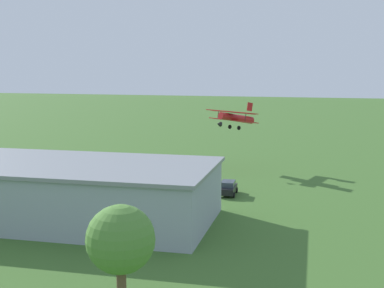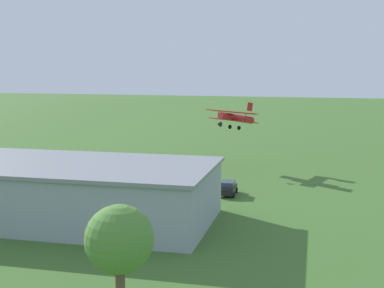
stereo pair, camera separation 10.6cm
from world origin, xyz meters
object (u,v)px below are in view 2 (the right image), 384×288
person_at_fence_line (164,183)px  hangar (69,191)px  person_crossing_taxiway (151,181)px  person_walking_on_apron (61,175)px  biplane (235,118)px  car_blue (21,178)px  person_beside_truck (145,177)px  person_near_hangar_door (214,181)px  tree_behind_hangar_left (119,241)px  car_black (228,188)px

person_at_fence_line → hangar: bearing=71.7°
person_crossing_taxiway → person_walking_on_apron: (13.28, -0.53, -0.03)m
person_at_fence_line → person_walking_on_apron: 15.20m
biplane → hangar: bearing=70.9°
car_blue → person_beside_truck: car_blue is taller
person_crossing_taxiway → person_near_hangar_door: bearing=-162.8°
person_beside_truck → person_walking_on_apron: person_walking_on_apron is taller
person_near_hangar_door → hangar: bearing=58.9°
hangar → person_at_fence_line: (-4.99, -15.08, -2.10)m
person_crossing_taxiway → person_walking_on_apron: bearing=-2.3°
car_blue → person_beside_truck: size_ratio=2.58×
hangar → person_beside_truck: hangar is taller
person_beside_truck → biplane: bearing=-124.9°
hangar → person_walking_on_apron: (10.18, -16.06, -2.06)m
person_at_fence_line → person_crossing_taxiway: 1.95m
person_at_fence_line → tree_behind_hangar_left: 38.90m
hangar → person_beside_truck: size_ratio=17.55×
person_crossing_taxiway → person_walking_on_apron: person_crossing_taxiway is taller
hangar → biplane: (-10.88, -31.46, 4.84)m
person_at_fence_line → person_walking_on_apron: (15.17, -0.98, 0.03)m
car_black → car_blue: (27.34, 1.96, 0.02)m
person_at_fence_line → person_crossing_taxiway: person_crossing_taxiway is taller
car_blue → hangar: bearing=138.4°
person_walking_on_apron → person_crossing_taxiway: bearing=177.7°
hangar → person_crossing_taxiway: bearing=-101.3°
biplane → tree_behind_hangar_left: biplane is taller
biplane → person_crossing_taxiway: 19.01m
person_near_hangar_door → person_beside_truck: person_near_hangar_door is taller
biplane → person_crossing_taxiway: size_ratio=4.91×
person_walking_on_apron → hangar: bearing=122.4°
hangar → car_black: (-13.35, -14.39, -2.06)m
car_blue → tree_behind_hangar_left: (-29.09, 34.51, 5.47)m
car_black → person_at_fence_line: car_black is taller
car_black → tree_behind_hangar_left: 36.92m
car_blue → person_near_hangar_door: bearing=-167.5°
person_crossing_taxiway → person_near_hangar_door: (-7.70, -2.39, -0.03)m
person_at_fence_line → person_near_hangar_door: (-5.81, -2.84, 0.03)m
car_blue → person_crossing_taxiway: 17.37m
person_near_hangar_door → person_walking_on_apron: same height
biplane → tree_behind_hangar_left: size_ratio=1.05×
person_at_fence_line → tree_behind_hangar_left: tree_behind_hangar_left is taller
tree_behind_hangar_left → person_walking_on_apron: bearing=-56.5°
hangar → biplane: biplane is taller
biplane → person_at_fence_line: (5.88, 16.39, -6.94)m
hangar → person_walking_on_apron: size_ratio=17.32×
person_beside_truck → person_near_hangar_door: bearing=-179.5°
car_black → car_blue: bearing=4.1°
person_beside_truck → hangar: bearing=85.5°
person_near_hangar_door → tree_behind_hangar_left: bearing=96.1°
person_walking_on_apron → car_blue: bearing=43.6°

